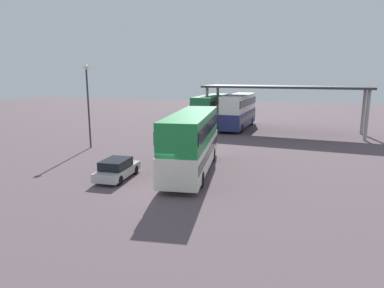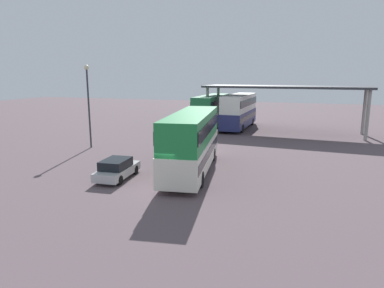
% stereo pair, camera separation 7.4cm
% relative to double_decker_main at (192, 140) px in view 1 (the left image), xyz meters
% --- Properties ---
extents(ground_plane, '(140.00, 140.00, 0.00)m').
position_rel_double_decker_main_xyz_m(ground_plane, '(-0.52, -4.31, -2.30)').
color(ground_plane, '#5C4C51').
extents(double_decker_main, '(4.07, 11.18, 4.20)m').
position_rel_double_decker_main_xyz_m(double_decker_main, '(0.00, 0.00, 0.00)').
color(double_decker_main, silver).
rests_on(double_decker_main, ground_plane).
extents(parked_hatchback, '(1.93, 4.07, 1.35)m').
position_rel_double_decker_main_xyz_m(parked_hatchback, '(-4.19, -3.22, -1.63)').
color(parked_hatchback, '#B6B9B9').
rests_on(parked_hatchback, ground_plane).
extents(double_decker_near_canopy, '(2.53, 10.33, 4.21)m').
position_rel_double_decker_main_xyz_m(double_decker_near_canopy, '(-3.98, 20.17, 0.01)').
color(double_decker_near_canopy, silver).
rests_on(double_decker_near_canopy, ground_plane).
extents(double_decker_mid_row, '(2.91, 10.66, 4.32)m').
position_rel_double_decker_main_xyz_m(double_decker_mid_row, '(-0.56, 21.05, 0.06)').
color(double_decker_mid_row, navy).
rests_on(double_decker_mid_row, ground_plane).
extents(depot_canopy, '(19.15, 6.74, 5.53)m').
position_rel_double_decker_main_xyz_m(depot_canopy, '(5.02, 19.49, 2.83)').
color(depot_canopy, '#33353A').
rests_on(depot_canopy, ground_plane).
extents(lamppost_tall, '(0.44, 0.44, 7.68)m').
position_rel_double_decker_main_xyz_m(lamppost_tall, '(-11.69, 4.77, 2.54)').
color(lamppost_tall, '#33353A').
rests_on(lamppost_tall, ground_plane).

